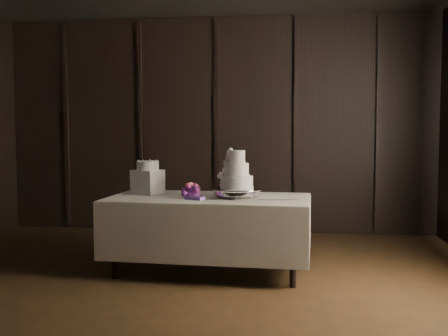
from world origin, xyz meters
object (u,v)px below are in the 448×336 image
display_table (209,231)px  box_pedestal (148,182)px  cake_stand (237,193)px  wedding_cake (234,174)px  small_cake (148,166)px  bouquet (192,192)px

display_table → box_pedestal: (-0.67, 0.17, 0.47)m
cake_stand → box_pedestal: box_pedestal is taller
wedding_cake → box_pedestal: 0.96m
wedding_cake → small_cake: (-0.93, 0.21, 0.06)m
display_table → bouquet: bouquet is taller
display_table → wedding_cake: bearing=-6.6°
cake_stand → small_cake: small_cake is taller
box_pedestal → display_table: bearing=-14.3°
display_table → wedding_cake: 0.64m
cake_stand → bouquet: 0.44m
bouquet → box_pedestal: 0.59m
cake_stand → wedding_cake: wedding_cake is taller
wedding_cake → bouquet: size_ratio=0.99×
cake_stand → wedding_cake: bearing=-150.3°
display_table → small_cake: small_cake is taller
display_table → small_cake: bearing=168.7°
display_table → small_cake: size_ratio=8.77×
display_table → wedding_cake: size_ratio=5.42×
display_table → box_pedestal: size_ratio=7.85×
display_table → cake_stand: cake_stand is taller
small_cake → display_table: bearing=-14.3°
wedding_cake → bouquet: bearing=-158.6°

